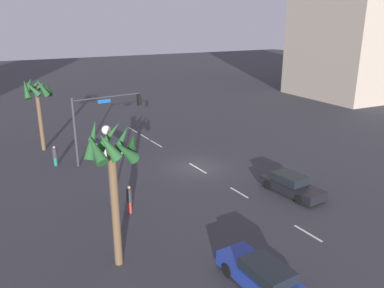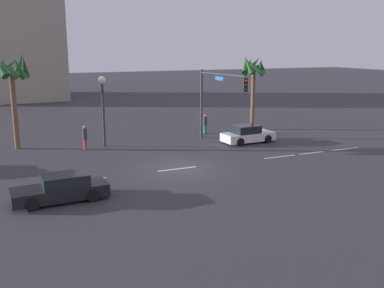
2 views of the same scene
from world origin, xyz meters
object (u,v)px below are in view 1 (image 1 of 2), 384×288
object	(u,v)px
car_1	(263,277)
car_2	(106,144)
streetlamp	(108,149)
car_0	(291,185)
traffic_signal	(101,116)
palm_tree_1	(37,93)
pedestrian_1	(129,199)
pedestrian_0	(55,155)
palm_tree_0	(113,157)

from	to	relation	value
car_1	car_2	xyz separation A→B (m)	(21.71, -0.33, 0.02)
streetlamp	car_0	bearing A→B (deg)	-112.60
traffic_signal	streetlamp	size ratio (longest dim) A/B	1.18
car_1	streetlamp	bearing A→B (deg)	14.76
car_2	palm_tree_1	xyz separation A→B (m)	(3.26, 4.78, 4.61)
car_1	pedestrian_1	bearing A→B (deg)	13.61
car_0	car_2	distance (m)	17.16
car_2	palm_tree_1	distance (m)	7.40
car_1	palm_tree_1	distance (m)	25.78
car_2	pedestrian_0	xyz separation A→B (m)	(-1.45, 4.73, 0.24)
streetlamp	palm_tree_1	world-z (taller)	palm_tree_1
car_0	pedestrian_1	world-z (taller)	pedestrian_1
car_0	car_1	size ratio (longest dim) A/B	0.99
car_0	car_1	distance (m)	10.45
palm_tree_1	pedestrian_1	bearing A→B (deg)	-172.11
streetlamp	pedestrian_0	size ratio (longest dim) A/B	3.15
palm_tree_0	palm_tree_1	xyz separation A→B (m)	(19.88, -0.20, -0.18)
pedestrian_0	palm_tree_0	distance (m)	15.85
palm_tree_1	car_1	bearing A→B (deg)	-169.90
car_2	palm_tree_0	xyz separation A→B (m)	(-16.62, 4.98, 4.79)
car_1	streetlamp	distance (m)	11.90
pedestrian_0	palm_tree_0	bearing A→B (deg)	179.07
car_0	pedestrian_0	world-z (taller)	pedestrian_0
car_1	palm_tree_1	world-z (taller)	palm_tree_1
pedestrian_0	palm_tree_1	distance (m)	6.42
streetlamp	palm_tree_1	xyz separation A→B (m)	(13.87, 1.52, 1.48)
car_1	car_2	bearing A→B (deg)	-0.87
car_2	pedestrian_0	world-z (taller)	pedestrian_0
car_0	pedestrian_0	bearing A→B (deg)	42.43
palm_tree_0	pedestrian_0	bearing A→B (deg)	-0.93
car_0	pedestrian_1	distance (m)	10.96
pedestrian_1	streetlamp	bearing A→B (deg)	21.42
car_1	palm_tree_1	size ratio (longest dim) A/B	0.69
car_1	car_2	distance (m)	21.71
car_2	streetlamp	size ratio (longest dim) A/B	0.81
car_1	pedestrian_1	xyz separation A→B (m)	(9.53, 2.31, 0.33)
car_1	streetlamp	size ratio (longest dim) A/B	0.88
traffic_signal	palm_tree_1	xyz separation A→B (m)	(5.57, 3.82, 1.34)
pedestrian_0	palm_tree_0	world-z (taller)	palm_tree_0
streetlamp	pedestrian_0	world-z (taller)	streetlamp
car_2	streetlamp	distance (m)	11.53
car_2	palm_tree_1	bearing A→B (deg)	55.69
streetlamp	palm_tree_0	size ratio (longest dim) A/B	0.74
car_0	streetlamp	world-z (taller)	streetlamp
car_2	pedestrian_1	world-z (taller)	pedestrian_1
car_0	streetlamp	size ratio (longest dim) A/B	0.87
car_2	traffic_signal	bearing A→B (deg)	157.40
car_0	pedestrian_0	xyz separation A→B (m)	(13.80, 12.61, 0.26)
traffic_signal	pedestrian_1	xyz separation A→B (m)	(-9.87, 1.68, -2.95)
streetlamp	palm_tree_1	bearing A→B (deg)	6.27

